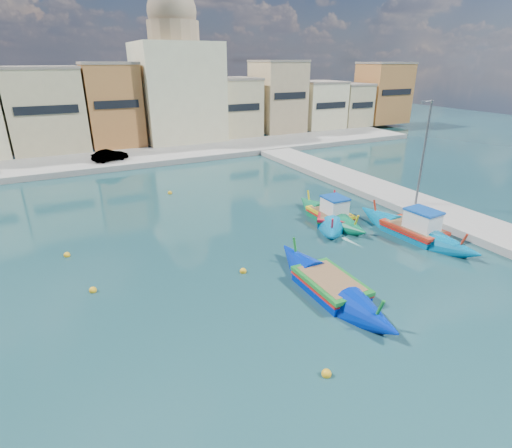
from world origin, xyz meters
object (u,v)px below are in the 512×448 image
object	(u,v)px
luzzu_blue_cabin	(330,216)
luzzu_cyan_mid	(333,218)
church_block	(176,77)
luzzu_turquoise_cabin	(414,231)
luzzu_blue_south	(330,287)
quay_street_lamp	(423,153)

from	to	relation	value
luzzu_blue_cabin	luzzu_cyan_mid	size ratio (longest dim) A/B	1.05
church_block	luzzu_blue_cabin	world-z (taller)	church_block
church_block	luzzu_cyan_mid	distance (m)	34.01
luzzu_turquoise_cabin	luzzu_cyan_mid	distance (m)	5.37
luzzu_cyan_mid	luzzu_blue_south	bearing A→B (deg)	-128.25
luzzu_turquoise_cabin	luzzu_blue_south	bearing A→B (deg)	-161.75
luzzu_blue_cabin	luzzu_blue_south	xyz separation A→B (m)	(-5.78, -7.62, -0.06)
church_block	quay_street_lamp	xyz separation A→B (m)	(7.44, -34.00, -4.07)
luzzu_blue_cabin	luzzu_cyan_mid	xyz separation A→B (m)	(0.02, -0.27, -0.09)
quay_street_lamp	luzzu_blue_cabin	world-z (taller)	quay_street_lamp
luzzu_turquoise_cabin	luzzu_blue_south	distance (m)	9.27
luzzu_turquoise_cabin	quay_street_lamp	bearing A→B (deg)	41.72
luzzu_turquoise_cabin	luzzu_cyan_mid	bearing A→B (deg)	123.98
luzzu_blue_cabin	luzzu_cyan_mid	bearing A→B (deg)	-85.75
quay_street_lamp	luzzu_blue_south	world-z (taller)	quay_street_lamp
luzzu_blue_cabin	luzzu_cyan_mid	world-z (taller)	luzzu_blue_cabin
quay_street_lamp	luzzu_blue_south	xyz separation A→B (m)	(-12.69, -6.37, -4.05)
luzzu_cyan_mid	luzzu_blue_south	distance (m)	9.37
luzzu_blue_south	church_block	bearing A→B (deg)	82.59
quay_street_lamp	luzzu_blue_cabin	xyz separation A→B (m)	(-6.91, 1.25, -3.99)
church_block	luzzu_turquoise_cabin	world-z (taller)	church_block
church_block	luzzu_blue_cabin	distance (m)	33.73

